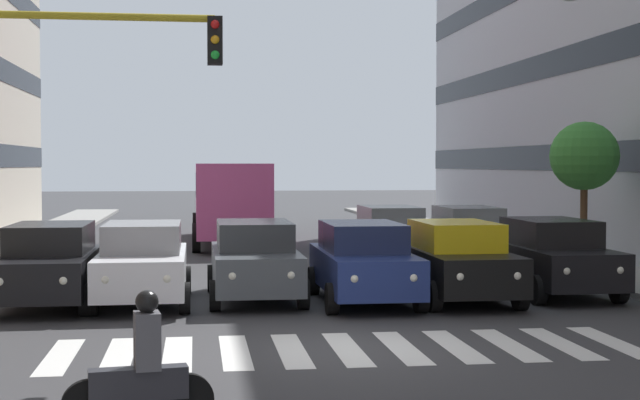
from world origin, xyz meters
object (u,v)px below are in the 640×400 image
car_row2_0 (469,235)px  car_row2_1 (391,234)px  car_4 (143,263)px  street_tree_1 (584,157)px  street_lamp_left (639,107)px  car_2 (363,262)px  bus_behind_traffic (229,194)px  car_0 (552,256)px  car_5 (50,264)px  car_3 (255,260)px  motorcycle_with_rider (141,372)px  car_1 (457,260)px  traffic_light_gantry (4,115)px

car_row2_0 → car_row2_1: bearing=-12.9°
car_4 → street_tree_1: size_ratio=1.11×
street_lamp_left → street_tree_1: size_ratio=1.69×
car_4 → street_tree_1: bearing=-159.5°
car_2 → bus_behind_traffic: size_ratio=0.42×
car_0 → car_5: same height
car_2 → car_3: (2.28, -0.75, 0.00)m
bus_behind_traffic → motorcycle_with_rider: bearing=85.6°
car_5 → motorcycle_with_rider: (-2.42, 9.55, -0.24)m
car_1 → car_5: 8.70m
car_4 → bus_behind_traffic: bearing=-99.0°
car_4 → street_lamp_left: (-10.94, 0.40, 3.37)m
car_4 → street_tree_1: (-11.75, -4.40, 2.30)m
car_1 → car_2: 2.09m
car_2 → motorcycle_with_rider: size_ratio=2.62×
car_3 → motorcycle_with_rider: bearing=79.1°
car_2 → car_3: bearing=-18.1°
car_2 → car_row2_1: 7.89m
car_row2_0 → traffic_light_gantry: (10.97, 11.64, 2.86)m
car_2 → car_5: bearing=-3.9°
bus_behind_traffic → street_lamp_left: size_ratio=1.55×
car_2 → car_3: 2.40m
car_row2_0 → car_1: bearing=71.2°
car_row2_0 → car_row2_1: (2.25, -0.51, 0.00)m
car_row2_0 → traffic_light_gantry: 16.25m
bus_behind_traffic → street_tree_1: street_tree_1 is taller
car_5 → bus_behind_traffic: 15.83m
car_5 → street_tree_1: (-13.67, -4.43, 2.30)m
car_0 → traffic_light_gantry: 12.54m
car_4 → street_lamp_left: 11.46m
traffic_light_gantry → street_tree_1: traffic_light_gantry is taller
car_4 → car_row2_0: (-9.15, -6.58, 0.00)m
car_2 → street_lamp_left: (-6.26, -0.08, 3.37)m
bus_behind_traffic → traffic_light_gantry: size_ratio=1.91×
motorcycle_with_rider → traffic_light_gantry: traffic_light_gantry is taller
motorcycle_with_rider → car_1: bearing=-124.4°
car_5 → bus_behind_traffic: bus_behind_traffic is taller
car_3 → traffic_light_gantry: size_ratio=0.81×
car_4 → traffic_light_gantry: size_ratio=0.81×
car_0 → car_row2_0: bearing=-89.6°
car_5 → traffic_light_gantry: (-0.09, 5.03, 2.86)m
car_3 → traffic_light_gantry: bearing=51.6°
motorcycle_with_rider → street_tree_1: size_ratio=0.42×
car_0 → street_tree_1: street_tree_1 is taller
car_2 → motorcycle_with_rider: 10.02m
motorcycle_with_rider → car_2: bearing=-114.7°
traffic_light_gantry → motorcycle_with_rider: bearing=117.3°
car_4 → motorcycle_with_rider: car_4 is taller
car_5 → car_row2_1: 11.33m
car_1 → motorcycle_with_rider: (6.27, 9.15, -0.24)m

